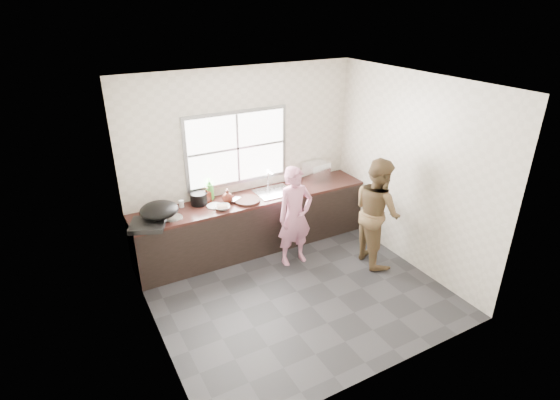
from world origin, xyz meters
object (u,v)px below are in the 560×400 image
black_pot (199,199)px  burner (148,225)px  person_side (377,212)px  bowl_mince (223,207)px  cutting_board (247,201)px  bowl_held (290,191)px  pot_lid_left (151,216)px  bowl_crabs (293,191)px  bottle_brown_tall (206,195)px  bottle_brown_short (228,196)px  woman (295,219)px  glass_jar (181,204)px  plate_food (214,206)px  dish_rack (316,171)px  pot_lid_right (173,218)px  bottle_green (210,189)px  wok (159,210)px

black_pot → burner: (-0.81, -0.34, -0.05)m
person_side → bowl_mince: size_ratio=7.59×
person_side → cutting_board: bearing=65.3°
bowl_held → pot_lid_left: (-2.06, 0.19, -0.02)m
person_side → bowl_crabs: size_ratio=7.98×
bowl_mince → bowl_held: 1.12m
bottle_brown_tall → bottle_brown_short: (0.26, -0.15, -0.01)m
woman → glass_jar: (-1.38, 0.81, 0.22)m
burner → woman: bearing=-12.9°
bottle_brown_tall → bowl_mince: bearing=-70.7°
bottle_brown_tall → burner: size_ratio=0.50×
plate_food → burner: size_ratio=0.51×
bowl_crabs → dish_rack: (0.60, 0.28, 0.11)m
pot_lid_left → pot_lid_right: bearing=-35.7°
bowl_mince → plate_food: bowl_mince is taller
bowl_crabs → bottle_brown_short: size_ratio=1.05×
woman → cutting_board: (-0.49, 0.52, 0.19)m
person_side → woman: bearing=73.0°
bottle_brown_short → burner: 1.21m
burner → person_side: bearing=-18.0°
cutting_board → bottle_green: bottle_green is taller
bottle_brown_tall → pot_lid_left: bearing=-174.5°
cutting_board → wok: 1.26m
burner → pot_lid_left: bearing=69.2°
bowl_crabs → black_pot: (-1.39, 0.30, 0.05)m
pot_lid_left → pot_lid_right: (0.25, -0.18, 0.00)m
person_side → bowl_held: 1.32m
person_side → burner: 3.13m
bottle_brown_tall → bowl_held: bearing=-12.5°
person_side → glass_jar: size_ratio=15.78×
plate_food → pot_lid_right: size_ratio=0.85×
bowl_crabs → bottle_brown_tall: 1.31m
woman → bottle_brown_short: (-0.75, 0.65, 0.27)m
bowl_crabs → black_pot: size_ratio=0.84×
glass_jar → pot_lid_right: size_ratio=0.39×
burner → pot_lid_left: size_ratio=1.67×
cutting_board → burner: 1.45m
bowl_held → burner: size_ratio=0.41×
black_pot → person_side: bearing=-31.1°
dish_rack → cutting_board: bearing=-177.2°
cutting_board → bowl_mince: 0.41m
pot_lid_right → glass_jar: bearing=53.2°
bottle_brown_short → wok: (-1.00, -0.10, 0.06)m
black_pot → wok: bearing=-158.7°
person_side → plate_food: size_ratio=7.22×
cutting_board → pot_lid_left: cutting_board is taller
woman → bowl_held: (0.23, 0.52, 0.20)m
woman → bottle_brown_tall: bearing=143.1°
bottle_brown_tall → dish_rack: 1.86m
burner → bowl_crabs: bearing=1.1°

